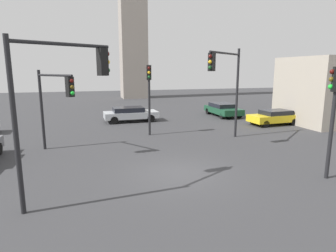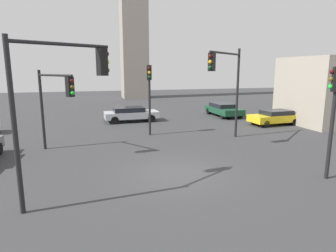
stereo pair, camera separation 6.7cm
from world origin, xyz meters
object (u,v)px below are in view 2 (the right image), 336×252
Objects in this scene: car_3 at (131,114)px; car_4 at (224,109)px; traffic_light_0 at (56,95)px; traffic_light_1 at (227,76)px; traffic_light_2 at (334,102)px; car_2 at (274,117)px; traffic_light_3 at (60,87)px; traffic_light_4 at (149,87)px.

car_3 is 9.43m from car_4.
traffic_light_0 is 10.00m from traffic_light_1.
car_3 is (-5.96, 16.04, -2.58)m from traffic_light_2.
traffic_light_0 is at bearing 10.36° from car_2.
traffic_light_1 is 11.39m from car_4.
traffic_light_2 is at bearing 60.36° from car_2.
traffic_light_3 is 10.60m from traffic_light_4.
traffic_light_4 is 6.42m from car_3.
traffic_light_3 is at bearing -108.33° from car_3.
car_3 is at bearing -26.72° from car_2.
traffic_light_2 is at bearing 23.48° from traffic_light_0.
car_3 is (-11.41, 4.85, 0.05)m from car_2.
car_2 is at bearing -24.53° from car_3.
traffic_light_1 reaches higher than car_3.
traffic_light_4 is 11.31m from car_2.
traffic_light_3 is (-9.20, -5.97, -0.16)m from traffic_light_1.
car_3 is at bearing -164.95° from traffic_light_4.
traffic_light_2 is (11.29, -7.00, 0.05)m from traffic_light_0.
car_4 is (-2.00, 5.46, 0.03)m from car_2.
traffic_light_4 reaches higher than car_2.
traffic_light_0 is at bearing -57.58° from car_4.
traffic_light_4 is 1.15× the size of car_2.
traffic_light_3 is (-10.53, 0.93, 0.72)m from traffic_light_2.
car_4 is at bearing 19.46° from traffic_light_3.
traffic_light_2 is 0.96× the size of traffic_light_4.
traffic_light_3 is 1.17× the size of car_3.
car_4 is at bearing -70.14° from traffic_light_2.
car_3 is (4.57, 15.10, -3.31)m from traffic_light_3.
traffic_light_2 is 10.60m from traffic_light_3.
car_2 is at bearing 105.34° from traffic_light_4.
traffic_light_3 reaches higher than traffic_light_2.
traffic_light_0 is at bearing -122.02° from car_3.
car_4 is at bearing 136.02° from traffic_light_4.
traffic_light_0 is at bearing -50.60° from traffic_light_4.
car_4 is at bearing 2.19° from car_3.
car_4 is (9.41, 0.61, -0.02)m from car_3.
traffic_light_2 is at bearing -33.93° from traffic_light_3.
car_2 is (6.77, 4.28, -3.52)m from traffic_light_1.
traffic_light_4 is at bearing 84.35° from traffic_light_0.
traffic_light_2 is 17.30m from car_3.
car_3 reaches higher than car_4.
traffic_light_2 reaches higher than car_3.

